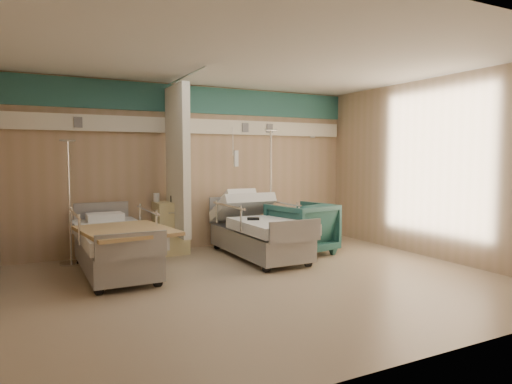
% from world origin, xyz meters
% --- Properties ---
extents(ground, '(6.00, 5.00, 0.00)m').
position_xyz_m(ground, '(0.00, 0.00, 0.00)').
color(ground, gray).
rests_on(ground, ground).
extents(room_walls, '(6.04, 5.04, 2.82)m').
position_xyz_m(room_walls, '(-0.03, 0.25, 1.86)').
color(room_walls, tan).
rests_on(room_walls, ground).
extents(bed_right, '(1.00, 2.16, 0.63)m').
position_xyz_m(bed_right, '(0.60, 1.30, 0.32)').
color(bed_right, silver).
rests_on(bed_right, ground).
extents(bed_left, '(1.00, 2.16, 0.63)m').
position_xyz_m(bed_left, '(-1.60, 1.30, 0.32)').
color(bed_left, silver).
rests_on(bed_left, ground).
extents(bedside_cabinet, '(0.50, 0.48, 0.85)m').
position_xyz_m(bedside_cabinet, '(-0.55, 2.20, 0.42)').
color(bedside_cabinet, '#DBCA89').
rests_on(bedside_cabinet, ground).
extents(visitor_armchair, '(1.07, 1.09, 0.84)m').
position_xyz_m(visitor_armchair, '(1.33, 1.19, 0.42)').
color(visitor_armchair, '#1E4C47').
rests_on(visitor_armchair, ground).
extents(waffle_blanket, '(0.69, 0.64, 0.07)m').
position_xyz_m(waffle_blanket, '(1.30, 1.20, 0.87)').
color(waffle_blanket, silver).
rests_on(waffle_blanket, visitor_armchair).
extents(iv_stand_right, '(0.37, 0.37, 2.07)m').
position_xyz_m(iv_stand_right, '(1.30, 2.17, 0.42)').
color(iv_stand_right, silver).
rests_on(iv_stand_right, ground).
extents(iv_stand_left, '(0.33, 0.33, 1.83)m').
position_xyz_m(iv_stand_left, '(-2.08, 2.14, 0.37)').
color(iv_stand_left, silver).
rests_on(iv_stand_left, ground).
extents(call_remote, '(0.20, 0.14, 0.04)m').
position_xyz_m(call_remote, '(0.39, 1.09, 0.65)').
color(call_remote, black).
rests_on(call_remote, bed_right).
extents(tan_blanket, '(1.18, 1.41, 0.04)m').
position_xyz_m(tan_blanket, '(-1.54, 0.84, 0.65)').
color(tan_blanket, tan).
rests_on(tan_blanket, bed_left).
extents(toiletry_bag, '(0.21, 0.15, 0.11)m').
position_xyz_m(toiletry_bag, '(-0.46, 2.16, 0.90)').
color(toiletry_bag, black).
rests_on(toiletry_bag, bedside_cabinet).
extents(white_cup, '(0.12, 0.12, 0.14)m').
position_xyz_m(white_cup, '(-0.74, 2.33, 0.92)').
color(white_cup, white).
rests_on(white_cup, bedside_cabinet).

